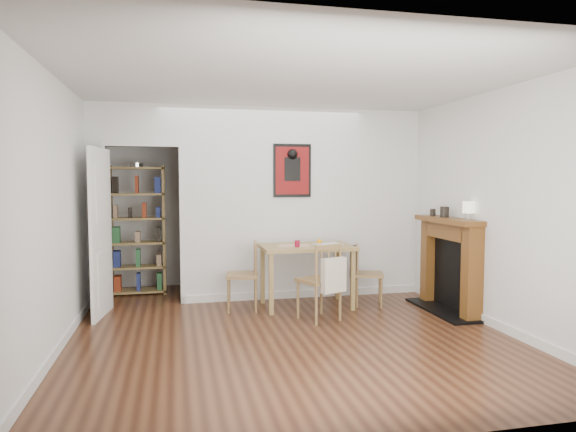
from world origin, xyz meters
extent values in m
plane|color=#55301B|center=(0.00, 0.00, 0.00)|extent=(5.20, 5.20, 0.00)
plane|color=silver|center=(0.00, 2.60, 1.30)|extent=(4.50, 0.00, 4.50)
plane|color=silver|center=(0.00, -2.60, 1.30)|extent=(4.50, 0.00, 4.50)
plane|color=silver|center=(-2.25, 0.00, 1.30)|extent=(0.00, 5.20, 5.20)
plane|color=silver|center=(2.25, 0.00, 1.30)|extent=(0.00, 5.20, 5.20)
plane|color=beige|center=(0.00, 0.00, 2.60)|extent=(5.20, 5.20, 0.00)
cube|color=silver|center=(0.57, 1.40, 1.30)|extent=(3.35, 0.10, 2.60)
cube|color=silver|center=(-2.12, 1.40, 1.30)|extent=(0.25, 0.10, 2.60)
cube|color=silver|center=(-1.55, 1.40, 2.33)|extent=(0.90, 0.10, 0.55)
cube|color=silver|center=(-2.03, 1.40, 1.02)|extent=(0.06, 0.14, 2.05)
cube|color=silver|center=(-1.07, 1.40, 1.02)|extent=(0.06, 0.14, 2.05)
cube|color=silver|center=(0.57, 1.34, 0.05)|extent=(3.35, 0.02, 0.10)
cube|color=silver|center=(-2.24, -0.60, 0.05)|extent=(0.02, 4.00, 0.10)
cube|color=silver|center=(2.24, -0.60, 0.05)|extent=(0.02, 4.00, 0.10)
cube|color=white|center=(-2.02, 0.93, 1.00)|extent=(0.15, 0.80, 2.00)
cube|color=black|center=(0.40, 1.33, 1.75)|extent=(0.52, 0.02, 0.72)
cube|color=maroon|center=(0.40, 1.32, 1.75)|extent=(0.46, 0.00, 0.64)
cube|color=olive|center=(0.47, 0.84, 0.77)|extent=(1.16, 0.74, 0.04)
cube|color=olive|center=(-0.04, 0.53, 0.37)|extent=(0.05, 0.05, 0.75)
cube|color=olive|center=(0.99, 0.53, 0.37)|extent=(0.05, 0.05, 0.75)
cube|color=olive|center=(-0.04, 1.14, 0.37)|extent=(0.05, 0.05, 0.75)
cube|color=olive|center=(0.99, 1.14, 0.37)|extent=(0.05, 0.05, 0.75)
cube|color=black|center=(1.09, 0.80, 0.56)|extent=(0.19, 0.34, 0.41)
cube|color=beige|center=(0.55, 0.00, 0.56)|extent=(0.32, 0.21, 0.39)
cube|color=olive|center=(-2.05, 2.10, 0.91)|extent=(0.04, 0.31, 1.83)
cube|color=olive|center=(-1.31, 2.10, 0.91)|extent=(0.04, 0.31, 1.83)
cube|color=olive|center=(-1.68, 2.10, 0.04)|extent=(0.77, 0.31, 0.03)
cube|color=olive|center=(-1.68, 2.10, 0.73)|extent=(0.77, 0.31, 0.03)
cube|color=olive|center=(-1.68, 2.10, 1.79)|extent=(0.77, 0.31, 0.03)
cube|color=maroon|center=(-1.68, 2.10, 0.91)|extent=(0.67, 0.25, 0.25)
cube|color=brown|center=(2.15, -0.24, 0.55)|extent=(0.20, 0.16, 1.10)
cube|color=brown|center=(2.15, 0.74, 0.55)|extent=(0.20, 0.16, 1.10)
cube|color=brown|center=(2.12, 0.25, 1.13)|extent=(0.30, 1.21, 0.06)
cube|color=brown|center=(2.15, 0.25, 1.00)|extent=(0.20, 0.85, 0.20)
cube|color=black|center=(2.21, 0.25, 0.45)|extent=(0.08, 0.81, 0.88)
cube|color=black|center=(2.09, 0.25, 0.01)|extent=(0.45, 1.25, 0.03)
cylinder|color=maroon|center=(0.32, 0.71, 0.83)|extent=(0.07, 0.07, 0.09)
sphere|color=orange|center=(0.66, 0.90, 0.83)|extent=(0.07, 0.07, 0.07)
cube|color=#C2B39F|center=(0.31, 0.83, 0.79)|extent=(0.44, 0.37, 0.00)
cube|color=silver|center=(0.76, 0.85, 0.80)|extent=(0.37, 0.31, 0.02)
cylinder|color=silver|center=(2.17, -0.09, 1.20)|extent=(0.07, 0.07, 0.08)
cylinder|color=beige|center=(2.17, -0.09, 1.31)|extent=(0.14, 0.14, 0.14)
cylinder|color=black|center=(2.12, 0.35, 1.23)|extent=(0.11, 0.11, 0.13)
cylinder|color=black|center=(2.09, 0.59, 1.21)|extent=(0.07, 0.07, 0.09)
camera|label=1|loc=(-1.16, -5.45, 1.62)|focal=32.00mm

